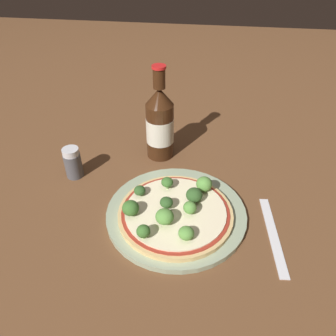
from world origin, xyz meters
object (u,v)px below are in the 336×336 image
at_px(pizza, 175,213).
at_px(beer_bottle, 160,124).
at_px(pepper_shaker, 73,163).
at_px(fork, 273,234).

bearing_deg(pizza, beer_bottle, 106.46).
distance_m(beer_bottle, pepper_shaker, 0.23).
bearing_deg(beer_bottle, pizza, -73.54).
bearing_deg(pizza, fork, -3.96).
height_order(beer_bottle, pepper_shaker, beer_bottle).
relative_size(pizza, pepper_shaker, 3.05).
bearing_deg(fork, pepper_shaker, 69.24).
bearing_deg(beer_bottle, pepper_shaker, -148.22).
height_order(pepper_shaker, fork, pepper_shaker).
xyz_separation_m(beer_bottle, pepper_shaker, (-0.19, -0.12, -0.05)).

